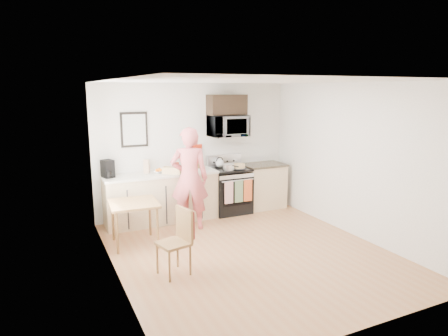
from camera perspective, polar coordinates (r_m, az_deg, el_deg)
name	(u,v)px	position (r m, az deg, el deg)	size (l,w,h in m)	color
floor	(249,252)	(6.35, 3.63, -11.87)	(4.60, 4.60, 0.00)	#A2673E
back_wall	(195,149)	(8.02, -4.22, 2.68)	(4.00, 0.04, 2.60)	silver
front_wall	(364,212)	(4.17, 19.38, -6.01)	(4.00, 0.04, 2.60)	silver
left_wall	(114,183)	(5.31, -15.48, -2.13)	(0.04, 4.60, 2.60)	silver
right_wall	(353,160)	(7.13, 17.97, 1.09)	(0.04, 4.60, 2.60)	silver
ceiling	(251,81)	(5.84, 3.95, 12.30)	(4.00, 4.60, 0.04)	silver
window	(105,155)	(6.04, -16.59, 1.82)	(0.06, 1.40, 1.50)	silver
cabinet_left	(162,199)	(7.67, -8.91, -4.33)	(2.10, 0.60, 0.90)	tan
countertop_left	(161,174)	(7.56, -9.02, -0.89)	(2.14, 0.64, 0.04)	white
cabinet_right	(263,186)	(8.54, 5.60, -2.64)	(0.84, 0.60, 0.90)	tan
countertop_right	(263,165)	(8.44, 5.66, 0.46)	(0.88, 0.64, 0.04)	black
range	(230,191)	(8.15, 0.84, -3.36)	(0.76, 0.70, 1.16)	black
microwave	(228,126)	(8.01, 0.54, 6.01)	(0.76, 0.51, 0.42)	silver
upper_cabinet	(227,105)	(8.02, 0.40, 9.03)	(0.76, 0.35, 0.40)	black
wall_art	(134,130)	(7.60, -12.71, 5.38)	(0.50, 0.04, 0.65)	black
wall_trivet	(197,149)	(8.02, -3.85, 2.69)	(0.20, 0.02, 0.20)	#B8280F
person	(189,179)	(7.13, -4.97, -1.51)	(0.67, 0.44, 1.84)	#C0353A
dining_table	(134,207)	(6.59, -12.77, -5.49)	(0.75, 0.75, 0.71)	brown
chair	(181,231)	(5.52, -6.13, -8.99)	(0.50, 0.46, 0.91)	brown
knife_block	(198,162)	(7.98, -3.73, 0.89)	(0.11, 0.15, 0.24)	brown
utensil_crock	(176,163)	(7.77, -6.91, 0.78)	(0.13, 0.13, 0.38)	#B8280F
fruit_bowl	(158,171)	(7.56, -9.35, -0.46)	(0.26, 0.26, 0.09)	white
milk_carton	(146,166)	(7.59, -11.02, 0.23)	(0.10, 0.10, 0.26)	tan
coffee_maker	(108,169)	(7.37, -16.27, -0.18)	(0.23, 0.29, 0.32)	black
bread_bag	(172,170)	(7.48, -7.45, -0.34)	(0.34, 0.16, 0.12)	tan
cake	(239,166)	(7.95, 2.15, 0.23)	(0.30, 0.30, 0.10)	black
kettle	(220,163)	(8.09, -0.62, 0.74)	(0.17, 0.17, 0.22)	white
pot	(229,167)	(7.83, 0.69, 0.13)	(0.22, 0.37, 0.11)	silver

